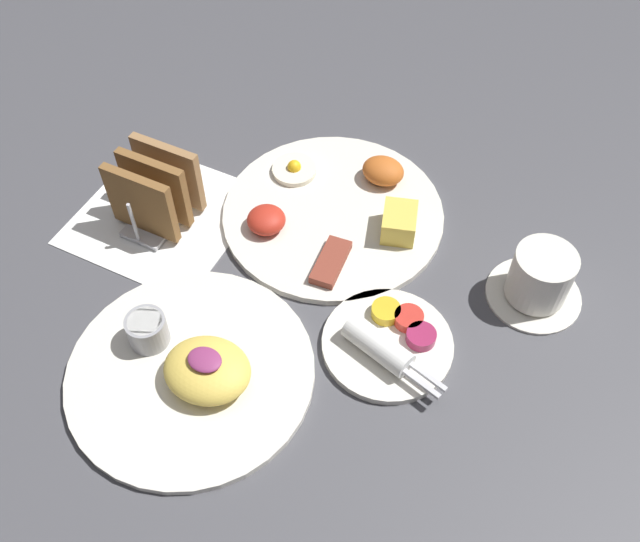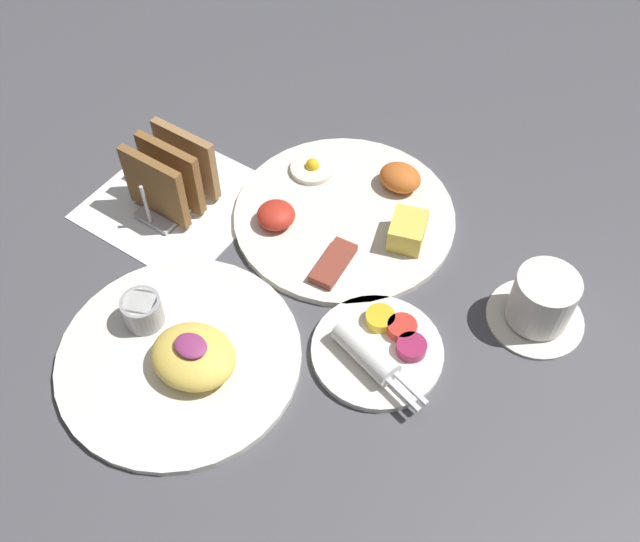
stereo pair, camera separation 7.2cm
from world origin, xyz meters
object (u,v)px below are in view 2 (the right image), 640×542
object	(u,v)px
plate_foreground	(180,353)
toast_rack	(172,176)
coffee_cup	(541,302)
plate_breakfast	(348,213)
plate_condiments	(378,349)

from	to	relation	value
plate_foreground	toast_rack	bearing A→B (deg)	132.00
plate_foreground	coffee_cup	xyz separation A→B (m)	(0.33, 0.29, 0.02)
plate_breakfast	plate_condiments	size ratio (longest dim) A/B	1.83
plate_breakfast	plate_condiments	world-z (taller)	plate_breakfast
coffee_cup	plate_foreground	bearing A→B (deg)	-138.56
plate_foreground	coffee_cup	distance (m)	0.43
plate_breakfast	toast_rack	bearing A→B (deg)	-153.26
plate_breakfast	coffee_cup	size ratio (longest dim) A/B	2.54
plate_condiments	plate_foreground	world-z (taller)	plate_foreground
plate_condiments	coffee_cup	xyz separation A→B (m)	(0.14, 0.15, 0.02)
toast_rack	coffee_cup	size ratio (longest dim) A/B	0.97
plate_condiments	toast_rack	bearing A→B (deg)	171.13
plate_foreground	toast_rack	distance (m)	0.26
toast_rack	coffee_cup	bearing A→B (deg)	10.81
plate_breakfast	coffee_cup	bearing A→B (deg)	-2.68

